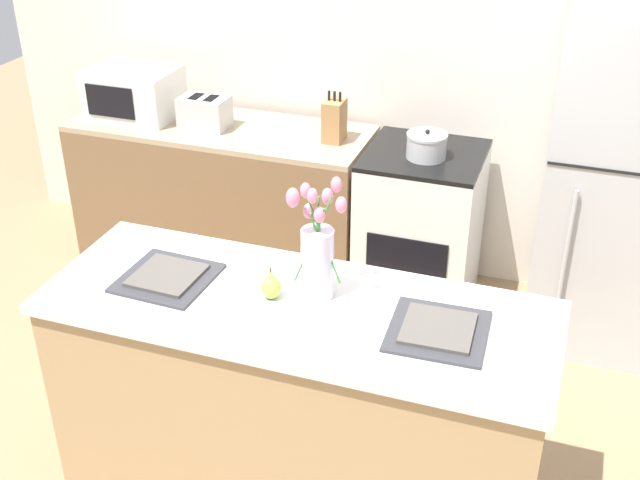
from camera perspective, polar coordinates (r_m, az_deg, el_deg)
back_wall at (r=4.39m, az=7.75°, el=13.87°), size 5.20×0.08×2.70m
kitchen_island at (r=3.07m, az=-1.57°, el=-11.88°), size 1.80×0.66×0.95m
back_counter at (r=4.69m, az=-6.84°, el=3.03°), size 1.68×0.60×0.88m
stove_range at (r=4.35m, az=7.11°, el=0.79°), size 0.60×0.61×0.88m
refrigerator at (r=4.11m, az=20.49°, el=3.67°), size 0.68×0.67×1.70m
flower_vase at (r=2.74m, az=-0.19°, el=-0.90°), size 0.19×0.16×0.44m
pear_figurine at (r=2.80m, az=-3.50°, el=-3.28°), size 0.07×0.07×0.12m
plate_setting_left at (r=2.96m, az=-10.82°, el=-2.60°), size 0.33×0.33×0.02m
plate_setting_right at (r=2.67m, az=8.39°, el=-6.35°), size 0.33×0.33×0.02m
toaster at (r=4.47m, az=-8.21°, el=8.99°), size 0.28×0.18×0.17m
cooking_pot at (r=4.08m, az=7.59°, el=6.67°), size 0.21×0.21×0.15m
microwave at (r=4.71m, az=-13.08°, el=10.20°), size 0.48×0.37×0.27m
knife_block at (r=4.24m, az=1.02°, el=8.48°), size 0.10×0.14×0.27m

